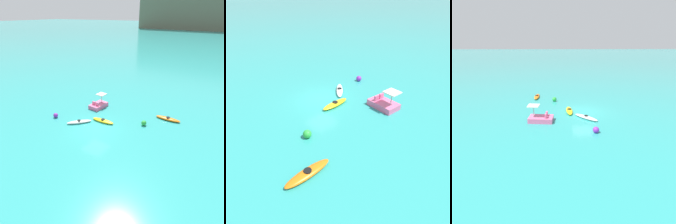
{
  "view_description": "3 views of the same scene",
  "coord_description": "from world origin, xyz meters",
  "views": [
    {
      "loc": [
        10.81,
        -14.75,
        11.31
      ],
      "look_at": [
        -0.03,
        3.66,
        0.46
      ],
      "focal_mm": 31.46,
      "sensor_mm": 36.0,
      "label": 1
    },
    {
      "loc": [
        10.58,
        12.5,
        8.77
      ],
      "look_at": [
        0.81,
        2.94,
        0.29
      ],
      "focal_mm": 32.94,
      "sensor_mm": 36.0,
      "label": 2
    },
    {
      "loc": [
        -20.39,
        3.27,
        7.32
      ],
      "look_at": [
        -0.89,
        2.36,
        0.28
      ],
      "focal_mm": 30.14,
      "sensor_mm": 36.0,
      "label": 3
    }
  ],
  "objects": [
    {
      "name": "kayak_orange",
      "position": [
        6.25,
        5.98,
        0.16
      ],
      "size": [
        2.92,
        0.8,
        0.37
      ],
      "color": "orange",
      "rests_on": "ground_plane"
    },
    {
      "name": "buoy_purple",
      "position": [
        -5.61,
        -0.23,
        0.28
      ],
      "size": [
        0.56,
        0.56,
        0.56
      ],
      "primitive_type": "sphere",
      "color": "purple",
      "rests_on": "ground_plane"
    },
    {
      "name": "buoy_green",
      "position": [
        4.25,
        3.42,
        0.29
      ],
      "size": [
        0.58,
        0.58,
        0.58
      ],
      "primitive_type": "sphere",
      "color": "green",
      "rests_on": "ground_plane"
    },
    {
      "name": "pedal_boat_pink",
      "position": [
        -2.77,
        4.78,
        0.34
      ],
      "size": [
        1.77,
        2.58,
        1.68
      ],
      "color": "pink",
      "rests_on": "ground_plane"
    },
    {
      "name": "kayak_white",
      "position": [
        -2.3,
        0.11,
        0.16
      ],
      "size": [
        2.43,
        2.4,
        0.37
      ],
      "color": "white",
      "rests_on": "ground_plane"
    },
    {
      "name": "ground_plane",
      "position": [
        0.0,
        0.0,
        0.0
      ],
      "size": [
        600.0,
        600.0,
        0.0
      ],
      "primitive_type": "plane",
      "color": "teal"
    },
    {
      "name": "kayak_yellow",
      "position": [
        -0.1,
        1.71,
        0.16
      ],
      "size": [
        2.73,
        0.73,
        0.37
      ],
      "color": "yellow",
      "rests_on": "ground_plane"
    }
  ]
}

